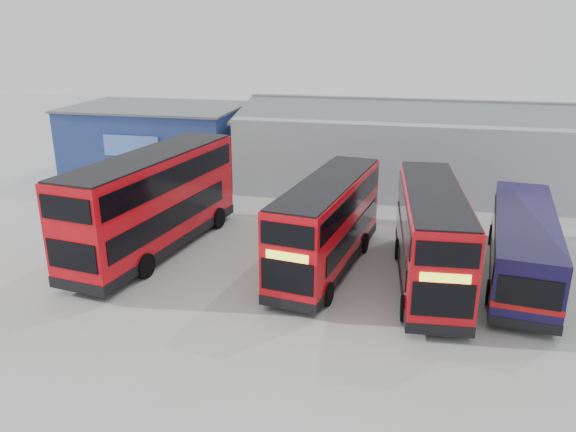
{
  "coord_description": "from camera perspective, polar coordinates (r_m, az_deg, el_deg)",
  "views": [
    {
      "loc": [
        4.43,
        -19.83,
        10.79
      ],
      "look_at": [
        -1.16,
        4.76,
        2.1
      ],
      "focal_mm": 35.0,
      "sensor_mm": 36.0,
      "label": 1
    }
  ],
  "objects": [
    {
      "name": "double_decker_centre",
      "position": [
        25.5,
        4.01,
        -0.98
      ],
      "size": [
        3.87,
        10.17,
        4.21
      ],
      "rotation": [
        0.0,
        0.0,
        -0.15
      ],
      "color": "red",
      "rests_on": "ground"
    },
    {
      "name": "panel_van",
      "position": [
        38.51,
        -16.83,
        3.69
      ],
      "size": [
        3.1,
        5.02,
        2.06
      ],
      "rotation": [
        0.0,
        0.0,
        0.28
      ],
      "color": "silver",
      "rests_on": "ground"
    },
    {
      "name": "double_decker_right",
      "position": [
        24.72,
        14.29,
        -2.15
      ],
      "size": [
        3.19,
        10.21,
        4.25
      ],
      "rotation": [
        0.0,
        0.0,
        0.08
      ],
      "color": "red",
      "rests_on": "ground"
    },
    {
      "name": "double_decker_left",
      "position": [
        28.14,
        -13.49,
        1.22
      ],
      "size": [
        4.44,
        11.87,
        4.91
      ],
      "rotation": [
        0.0,
        0.0,
        3.0
      ],
      "color": "red",
      "rests_on": "ground"
    },
    {
      "name": "maintenance_shed",
      "position": [
        40.82,
        17.68,
        6.55
      ],
      "size": [
        30.5,
        12.0,
        5.89
      ],
      "color": "#8E939B",
      "rests_on": "ground"
    },
    {
      "name": "office_block",
      "position": [
        42.87,
        -13.03,
        7.49
      ],
      "size": [
        12.3,
        8.32,
        5.12
      ],
      "color": "navy",
      "rests_on": "ground"
    },
    {
      "name": "ground_plane",
      "position": [
        23.01,
        0.19,
        -8.96
      ],
      "size": [
        120.0,
        120.0,
        0.0
      ],
      "primitive_type": "plane",
      "color": "#969692",
      "rests_on": "ground"
    },
    {
      "name": "single_decker_blue",
      "position": [
        26.75,
        22.72,
        -2.92
      ],
      "size": [
        3.79,
        11.15,
        2.97
      ],
      "rotation": [
        0.0,
        0.0,
        3.02
      ],
      "color": "#0E0D3A",
      "rests_on": "ground"
    }
  ]
}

